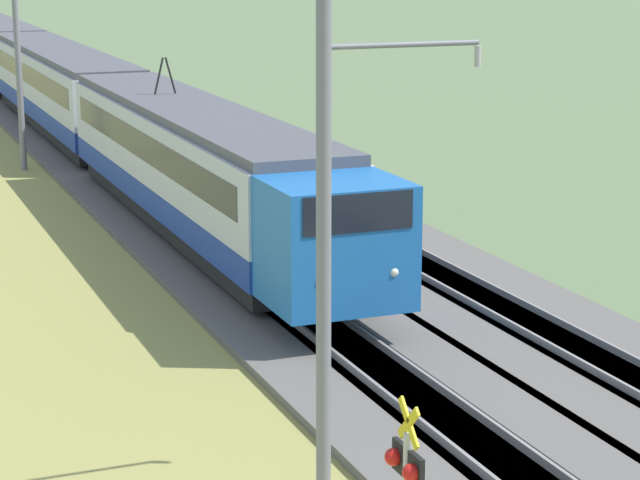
% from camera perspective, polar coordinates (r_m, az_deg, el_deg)
% --- Properties ---
extents(ballast_main, '(240.00, 4.40, 0.30)m').
position_cam_1_polar(ballast_main, '(58.52, -12.32, 5.30)').
color(ballast_main, '#605B56').
rests_on(ballast_main, ground).
extents(ballast_adjacent, '(240.00, 4.40, 0.30)m').
position_cam_1_polar(ballast_adjacent, '(59.32, -8.33, 5.57)').
color(ballast_adjacent, '#605B56').
rests_on(ballast_adjacent, ground).
extents(track_main, '(240.00, 1.57, 0.45)m').
position_cam_1_polar(track_main, '(58.52, -12.32, 5.31)').
color(track_main, '#4C4238').
rests_on(track_main, ground).
extents(track_adjacent, '(240.00, 1.57, 0.45)m').
position_cam_1_polar(track_adjacent, '(59.32, -8.33, 5.58)').
color(track_adjacent, '#4C4238').
rests_on(track_adjacent, ground).
extents(passenger_train, '(85.48, 2.88, 4.88)m').
position_cam_1_polar(passenger_train, '(65.38, -13.48, 7.95)').
color(passenger_train, blue).
rests_on(passenger_train, ground).
extents(catenary_mast_near, '(0.22, 2.56, 7.68)m').
position_cam_1_polar(catenary_mast_near, '(17.80, 0.36, -0.22)').
color(catenary_mast_near, slate).
rests_on(catenary_mast_near, ground).
extents(catenary_mast_mid, '(0.22, 2.56, 7.63)m').
position_cam_1_polar(catenary_mast_mid, '(46.01, -13.54, 7.84)').
color(catenary_mast_mid, slate).
rests_on(catenary_mast_mid, ground).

